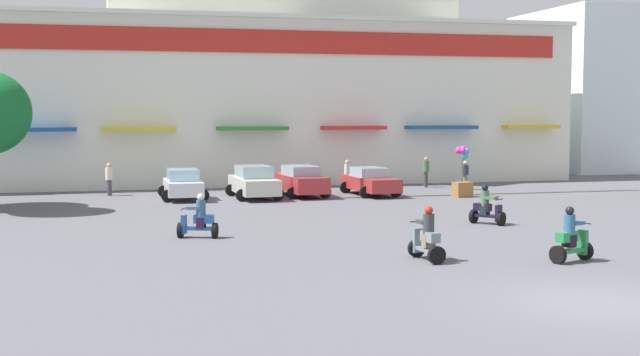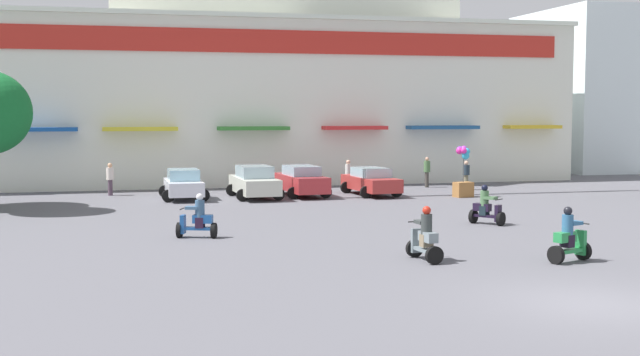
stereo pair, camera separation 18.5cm
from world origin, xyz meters
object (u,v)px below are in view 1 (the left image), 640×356
(scooter_rider_1, at_px, (427,238))
(pedestrian_1, at_px, (347,172))
(parked_car_1, at_px, (254,182))
(parked_car_3, at_px, (370,181))
(pedestrian_0, at_px, (465,173))
(pedestrian_2, at_px, (426,170))
(scooter_rider_0, at_px, (571,239))
(balloon_vendor_cart, at_px, (463,175))
(scooter_rider_2, at_px, (198,220))
(pedestrian_3, at_px, (109,177))
(scooter_rider_4, at_px, (487,208))
(parked_car_0, at_px, (183,184))
(parked_car_2, at_px, (301,181))

(scooter_rider_1, xyz_separation_m, pedestrian_1, (3.82, 21.49, 0.28))
(parked_car_1, height_order, parked_car_3, parked_car_1)
(pedestrian_0, height_order, pedestrian_2, pedestrian_2)
(scooter_rider_0, xyz_separation_m, scooter_rider_1, (-3.93, 1.16, -0.00))
(pedestrian_2, xyz_separation_m, balloon_vendor_cart, (-0.19, -5.45, 0.13))
(scooter_rider_2, height_order, pedestrian_3, pedestrian_3)
(parked_car_1, xyz_separation_m, scooter_rider_4, (6.95, -11.52, -0.19))
(pedestrian_2, relative_size, pedestrian_3, 1.03)
(parked_car_0, bearing_deg, scooter_rider_1, -73.99)
(scooter_rider_2, height_order, balloon_vendor_cart, balloon_vendor_cart)
(parked_car_0, relative_size, pedestrian_2, 2.27)
(parked_car_0, xyz_separation_m, balloon_vendor_cart, (13.59, -2.24, 0.36))
(parked_car_0, distance_m, parked_car_2, 5.90)
(scooter_rider_2, height_order, pedestrian_0, pedestrian_0)
(pedestrian_3, bearing_deg, scooter_rider_4, -46.51)
(scooter_rider_4, bearing_deg, pedestrian_1, 94.84)
(balloon_vendor_cart, bearing_deg, scooter_rider_4, -108.61)
(parked_car_3, height_order, pedestrian_2, pedestrian_2)
(parked_car_1, bearing_deg, scooter_rider_2, -108.09)
(pedestrian_2, bearing_deg, scooter_rider_4, -102.78)
(scooter_rider_0, bearing_deg, pedestrian_1, 90.27)
(balloon_vendor_cart, bearing_deg, scooter_rider_1, -116.97)
(scooter_rider_0, bearing_deg, parked_car_1, 106.66)
(parked_car_2, distance_m, pedestrian_2, 8.43)
(scooter_rider_1, bearing_deg, balloon_vendor_cart, 63.03)
(scooter_rider_1, xyz_separation_m, balloon_vendor_cart, (8.28, 16.28, 0.44))
(balloon_vendor_cart, bearing_deg, pedestrian_3, 163.53)
(parked_car_0, bearing_deg, pedestrian_1, 18.02)
(pedestrian_1, bearing_deg, scooter_rider_4, -85.16)
(parked_car_3, xyz_separation_m, pedestrian_2, (4.36, 3.42, 0.25))
(parked_car_0, bearing_deg, parked_car_1, -4.43)
(scooter_rider_2, distance_m, pedestrian_3, 15.61)
(scooter_rider_4, relative_size, pedestrian_0, 0.96)
(scooter_rider_0, relative_size, pedestrian_1, 0.98)
(parked_car_0, bearing_deg, pedestrian_3, 140.97)
(pedestrian_0, bearing_deg, scooter_rider_1, -116.77)
(parked_car_0, height_order, parked_car_3, parked_car_0)
(parked_car_1, height_order, scooter_rider_4, parked_car_1)
(scooter_rider_1, bearing_deg, parked_car_1, 95.88)
(parked_car_2, relative_size, scooter_rider_4, 3.00)
(parked_car_1, relative_size, parked_car_3, 0.99)
(parked_car_2, distance_m, pedestrian_0, 9.46)
(parked_car_1, height_order, parked_car_2, parked_car_1)
(parked_car_2, xyz_separation_m, scooter_rider_2, (-6.48, -12.76, -0.17))
(scooter_rider_4, distance_m, pedestrian_3, 20.10)
(scooter_rider_1, xyz_separation_m, pedestrian_3, (-8.76, 21.31, 0.28))
(pedestrian_3, bearing_deg, scooter_rider_2, -79.40)
(parked_car_2, relative_size, parked_car_3, 1.00)
(parked_car_0, xyz_separation_m, scooter_rider_1, (5.31, -18.52, -0.08))
(pedestrian_2, bearing_deg, scooter_rider_1, -111.30)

